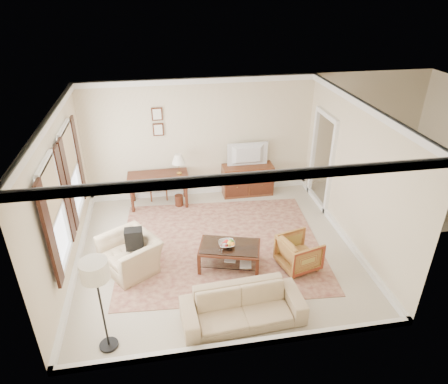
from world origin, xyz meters
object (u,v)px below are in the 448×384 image
object	(u,v)px
writing_desk	(158,180)
striped_armchair	(299,251)
coffee_table	(230,250)
sofa	(243,302)
tv	(249,148)
club_armchair	(130,249)
sideboard	(247,180)

from	to	relation	value
writing_desk	striped_armchair	bearing A→B (deg)	-48.36
coffee_table	sofa	size ratio (longest dim) A/B	0.65
writing_desk	tv	size ratio (longest dim) A/B	1.49
tv	coffee_table	size ratio (longest dim) A/B	0.75
writing_desk	club_armchair	size ratio (longest dim) A/B	1.39
striped_armchair	tv	bearing A→B (deg)	-8.56
sideboard	club_armchair	distance (m)	3.78
striped_armchair	club_armchair	world-z (taller)	club_armchair
tv	sofa	bearing A→B (deg)	76.28
sideboard	tv	size ratio (longest dim) A/B	1.32
sideboard	striped_armchair	bearing A→B (deg)	-84.08
writing_desk	tv	world-z (taller)	tv
writing_desk	sofa	xyz separation A→B (m)	(1.19, -3.98, -0.29)
tv	coffee_table	world-z (taller)	tv
writing_desk	tv	distance (m)	2.29
writing_desk	coffee_table	bearing A→B (deg)	-64.59
sideboard	striped_armchair	xyz separation A→B (m)	(0.31, -3.02, -0.03)
writing_desk	sofa	distance (m)	4.17
club_armchair	sofa	xyz separation A→B (m)	(1.79, -1.64, -0.07)
sofa	tv	bearing A→B (deg)	72.81
coffee_table	tv	bearing A→B (deg)	70.69
coffee_table	club_armchair	world-z (taller)	club_armchair
coffee_table	sofa	xyz separation A→B (m)	(-0.04, -1.38, 0.01)
writing_desk	sideboard	xyz separation A→B (m)	(2.21, 0.18, -0.28)
sideboard	striped_armchair	world-z (taller)	sideboard
tv	club_armchair	world-z (taller)	tv
coffee_table	club_armchair	size ratio (longest dim) A/B	1.24
sideboard	writing_desk	bearing A→B (deg)	-175.26
club_armchair	sofa	bearing A→B (deg)	14.80
striped_armchair	sofa	bearing A→B (deg)	116.43
sideboard	coffee_table	world-z (taller)	sideboard
writing_desk	coffee_table	world-z (taller)	writing_desk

